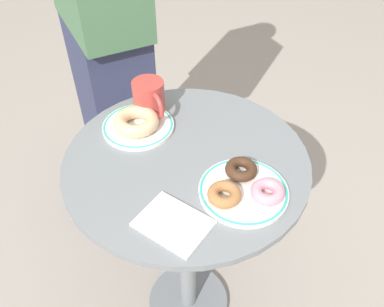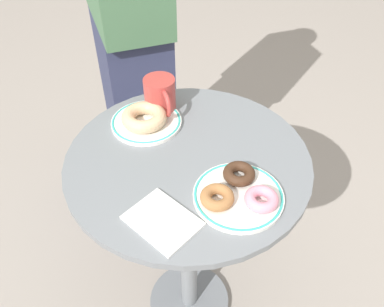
% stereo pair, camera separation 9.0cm
% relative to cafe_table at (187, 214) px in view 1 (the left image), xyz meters
% --- Properties ---
extents(ground_plane, '(7.00, 7.00, 0.02)m').
position_rel_cafe_table_xyz_m(ground_plane, '(0.00, 0.00, -0.54)').
color(ground_plane, '#9E9389').
extents(cafe_table, '(0.60, 0.60, 0.75)m').
position_rel_cafe_table_xyz_m(cafe_table, '(0.00, 0.00, 0.00)').
color(cafe_table, slate).
rests_on(cafe_table, ground).
extents(plate_left, '(0.19, 0.19, 0.01)m').
position_rel_cafe_table_xyz_m(plate_left, '(-0.17, 0.04, 0.23)').
color(plate_left, white).
rests_on(plate_left, cafe_table).
extents(plate_right, '(0.20, 0.20, 0.01)m').
position_rel_cafe_table_xyz_m(plate_right, '(0.17, -0.04, 0.23)').
color(plate_right, white).
rests_on(plate_right, cafe_table).
extents(donut_glazed, '(0.14, 0.14, 0.04)m').
position_rel_cafe_table_xyz_m(donut_glazed, '(-0.16, 0.03, 0.25)').
color(donut_glazed, '#E0B789').
rests_on(donut_glazed, plate_left).
extents(donut_pink_frosted, '(0.09, 0.09, 0.02)m').
position_rel_cafe_table_xyz_m(donut_pink_frosted, '(0.22, -0.04, 0.25)').
color(donut_pink_frosted, pink).
rests_on(donut_pink_frosted, plate_right).
extents(donut_chocolate, '(0.10, 0.10, 0.02)m').
position_rel_cafe_table_xyz_m(donut_chocolate, '(0.14, 0.00, 0.25)').
color(donut_chocolate, '#422819').
rests_on(donut_chocolate, plate_right).
extents(donut_cinnamon, '(0.07, 0.07, 0.02)m').
position_rel_cafe_table_xyz_m(donut_cinnamon, '(0.14, -0.09, 0.25)').
color(donut_cinnamon, '#A36B3D').
rests_on(donut_cinnamon, plate_right).
extents(paper_napkin, '(0.16, 0.13, 0.01)m').
position_rel_cafe_table_xyz_m(paper_napkin, '(0.07, -0.19, 0.23)').
color(paper_napkin, white).
rests_on(paper_napkin, cafe_table).
extents(coffee_mug, '(0.12, 0.10, 0.10)m').
position_rel_cafe_table_xyz_m(coffee_mug, '(-0.17, 0.11, 0.27)').
color(coffee_mug, '#B73D38').
rests_on(coffee_mug, cafe_table).
extents(person_figure, '(0.47, 0.42, 1.64)m').
position_rel_cafe_table_xyz_m(person_figure, '(-0.51, 0.37, 0.28)').
color(person_figure, '#2D3351').
rests_on(person_figure, ground).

